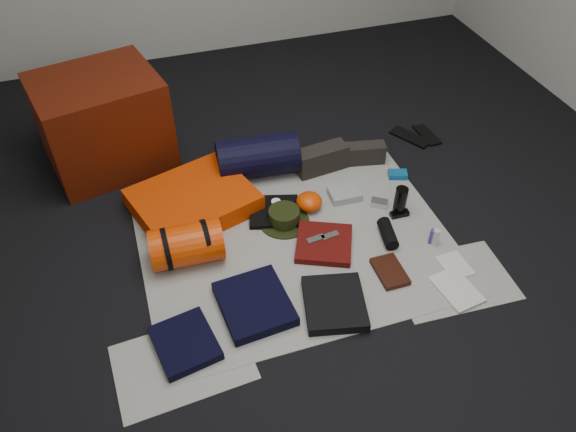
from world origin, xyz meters
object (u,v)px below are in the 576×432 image
object	(u,v)px
red_cabinet	(103,122)
compact_camera	(379,203)
water_bottle	(400,201)
stuff_sack	(187,245)
navy_duffel	(258,157)
paperback_book	(390,271)
sleeping_pad	(193,201)

from	to	relation	value
red_cabinet	compact_camera	bearing A→B (deg)	-45.85
water_bottle	stuff_sack	bearing A→B (deg)	179.39
stuff_sack	navy_duffel	size ratio (longest dim) A/B	0.76
navy_duffel	compact_camera	world-z (taller)	navy_duffel
compact_camera	paperback_book	world-z (taller)	compact_camera
sleeping_pad	red_cabinet	bearing A→B (deg)	123.36
compact_camera	red_cabinet	bearing A→B (deg)	-178.99
sleeping_pad	stuff_sack	bearing A→B (deg)	-105.10
sleeping_pad	navy_duffel	world-z (taller)	navy_duffel
compact_camera	paperback_book	xyz separation A→B (m)	(-0.16, -0.48, -0.00)
stuff_sack	compact_camera	distance (m)	1.10
paperback_book	sleeping_pad	bearing A→B (deg)	137.17
sleeping_pad	water_bottle	bearing A→B (deg)	-19.81
stuff_sack	paperback_book	distance (m)	1.02
navy_duffel	paperback_book	distance (m)	1.06
navy_duffel	paperback_book	bearing A→B (deg)	-62.41
sleeping_pad	compact_camera	xyz separation A→B (m)	(0.99, -0.30, -0.04)
water_bottle	navy_duffel	bearing A→B (deg)	138.25
navy_duffel	paperback_book	size ratio (longest dim) A/B	2.31
water_bottle	sleeping_pad	bearing A→B (deg)	160.19
navy_duffel	paperback_book	world-z (taller)	navy_duffel
stuff_sack	compact_camera	xyz separation A→B (m)	(1.10, 0.07, -0.09)
water_bottle	compact_camera	world-z (taller)	water_bottle
sleeping_pad	navy_duffel	distance (m)	0.47
water_bottle	paperback_book	world-z (taller)	water_bottle
red_cabinet	navy_duffel	world-z (taller)	red_cabinet
navy_duffel	water_bottle	size ratio (longest dim) A/B	2.74
stuff_sack	navy_duffel	xyz separation A→B (m)	(0.53, 0.56, 0.02)
red_cabinet	stuff_sack	world-z (taller)	red_cabinet
red_cabinet	paperback_book	bearing A→B (deg)	-61.23
sleeping_pad	paperback_book	distance (m)	1.14
stuff_sack	water_bottle	world-z (taller)	stuff_sack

